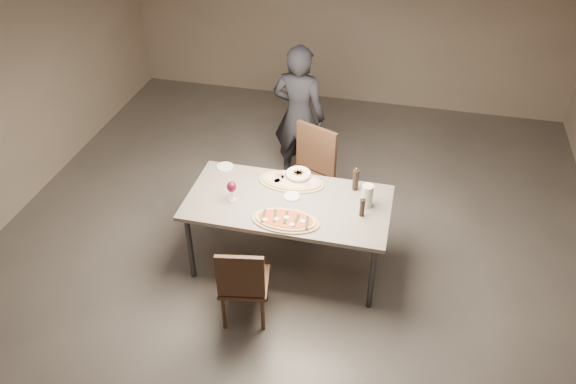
% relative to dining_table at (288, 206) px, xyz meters
% --- Properties ---
extents(room, '(7.00, 7.00, 7.00)m').
position_rel_dining_table_xyz_m(room, '(0.00, 0.00, 0.71)').
color(room, '#554F49').
rests_on(room, ground).
extents(dining_table, '(1.80, 0.90, 0.75)m').
position_rel_dining_table_xyz_m(dining_table, '(0.00, 0.00, 0.00)').
color(dining_table, gray).
rests_on(dining_table, ground).
extents(zucchini_pizza, '(0.58, 0.32, 0.05)m').
position_rel_dining_table_xyz_m(zucchini_pizza, '(0.04, -0.28, 0.07)').
color(zucchini_pizza, tan).
rests_on(zucchini_pizza, dining_table).
extents(ham_pizza, '(0.62, 0.34, 0.04)m').
position_rel_dining_table_xyz_m(ham_pizza, '(-0.04, 0.28, 0.07)').
color(ham_pizza, tan).
rests_on(ham_pizza, dining_table).
extents(bread_basket, '(0.23, 0.23, 0.08)m').
position_rel_dining_table_xyz_m(bread_basket, '(0.02, 0.34, 0.11)').
color(bread_basket, beige).
rests_on(bread_basket, dining_table).
extents(oil_dish, '(0.15, 0.15, 0.02)m').
position_rel_dining_table_xyz_m(oil_dish, '(0.02, 0.06, 0.07)').
color(oil_dish, white).
rests_on(oil_dish, dining_table).
extents(pepper_mill_left, '(0.06, 0.06, 0.23)m').
position_rel_dining_table_xyz_m(pepper_mill_left, '(0.55, 0.31, 0.17)').
color(pepper_mill_left, black).
rests_on(pepper_mill_left, dining_table).
extents(pepper_mill_right, '(0.05, 0.05, 0.19)m').
position_rel_dining_table_xyz_m(pepper_mill_right, '(0.66, -0.05, 0.15)').
color(pepper_mill_right, black).
rests_on(pepper_mill_right, dining_table).
extents(carafe, '(0.10, 0.10, 0.21)m').
position_rel_dining_table_xyz_m(carafe, '(0.68, 0.10, 0.16)').
color(carafe, silver).
rests_on(carafe, dining_table).
extents(wine_glass, '(0.09, 0.09, 0.19)m').
position_rel_dining_table_xyz_m(wine_glass, '(-0.48, -0.09, 0.19)').
color(wine_glass, silver).
rests_on(wine_glass, dining_table).
extents(side_plate, '(0.16, 0.16, 0.01)m').
position_rel_dining_table_xyz_m(side_plate, '(-0.71, 0.38, 0.06)').
color(side_plate, white).
rests_on(side_plate, dining_table).
extents(chair_near, '(0.46, 0.46, 0.84)m').
position_rel_dining_table_xyz_m(chair_near, '(-0.19, -0.78, -0.22)').
color(chair_near, '#40291B').
rests_on(chair_near, ground).
extents(chair_far, '(0.63, 0.63, 1.02)m').
position_rel_dining_table_xyz_m(chair_far, '(0.04, 0.76, -0.12)').
color(chair_far, '#40291B').
rests_on(chair_far, ground).
extents(diner, '(0.64, 0.46, 1.61)m').
position_rel_dining_table_xyz_m(diner, '(-0.22, 1.43, 0.11)').
color(diner, black).
rests_on(diner, ground).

